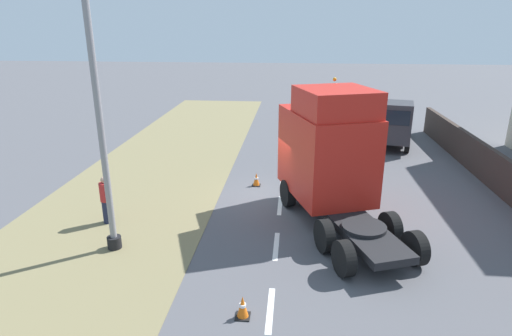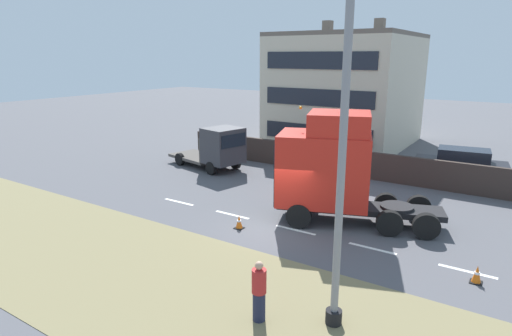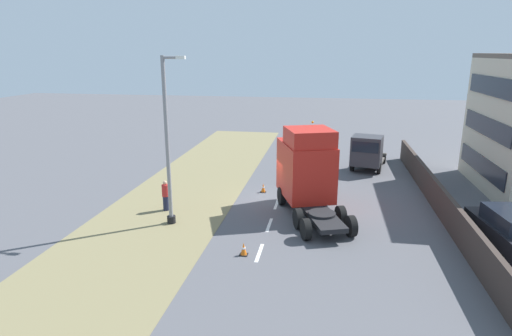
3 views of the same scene
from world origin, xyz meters
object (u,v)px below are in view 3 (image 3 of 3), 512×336
at_px(flatbed_truck, 367,152).
at_px(traffic_cone_lead, 244,249).
at_px(pedestrian, 166,196).
at_px(traffic_cone_trailing, 263,188).
at_px(lorry_cab, 307,170).
at_px(lamp_post, 169,151).
at_px(parked_car, 509,233).

xyz_separation_m(flatbed_truck, traffic_cone_lead, (-6.42, -15.11, -1.14)).
bearing_deg(pedestrian, traffic_cone_trailing, 39.79).
distance_m(pedestrian, traffic_cone_trailing, 6.41).
xyz_separation_m(pedestrian, traffic_cone_trailing, (4.91, 4.09, -0.57)).
xyz_separation_m(lorry_cab, pedestrian, (-7.75, -1.38, -1.50)).
relative_size(flatbed_truck, lamp_post, 0.68).
xyz_separation_m(parked_car, pedestrian, (-16.83, 2.53, -0.12)).
height_order(parked_car, pedestrian, parked_car).
bearing_deg(traffic_cone_trailing, traffic_cone_lead, -87.00).
bearing_deg(lorry_cab, parked_car, -42.85).
height_order(parked_car, traffic_cone_trailing, parked_car).
bearing_deg(pedestrian, parked_car, -8.54).
bearing_deg(flatbed_truck, traffic_cone_trailing, 55.49).
bearing_deg(lorry_cab, traffic_cone_lead, -131.07).
distance_m(lorry_cab, lamp_post, 7.59).
relative_size(lorry_cab, traffic_cone_lead, 12.22).
distance_m(flatbed_truck, parked_car, 13.91).
xyz_separation_m(flatbed_truck, traffic_cone_trailing, (-6.88, -6.34, -1.14)).
xyz_separation_m(traffic_cone_lead, traffic_cone_trailing, (-0.46, 8.77, 0.00)).
bearing_deg(traffic_cone_trailing, parked_car, -29.03).
bearing_deg(pedestrian, flatbed_truck, 41.50).
height_order(lamp_post, pedestrian, lamp_post).
bearing_deg(lorry_cab, lamp_post, -174.79).
bearing_deg(traffic_cone_lead, pedestrian, 138.93).
xyz_separation_m(flatbed_truck, lamp_post, (-10.79, -12.18, 2.42)).
relative_size(parked_car, traffic_cone_trailing, 8.51).
relative_size(flatbed_truck, traffic_cone_trailing, 9.90).
bearing_deg(lamp_post, lorry_cab, 24.79).
distance_m(lamp_post, pedestrian, 3.60).
relative_size(lamp_post, pedestrian, 4.89).
xyz_separation_m(lorry_cab, parked_car, (9.07, -3.90, -1.38)).
bearing_deg(lorry_cab, pedestrian, 170.48).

